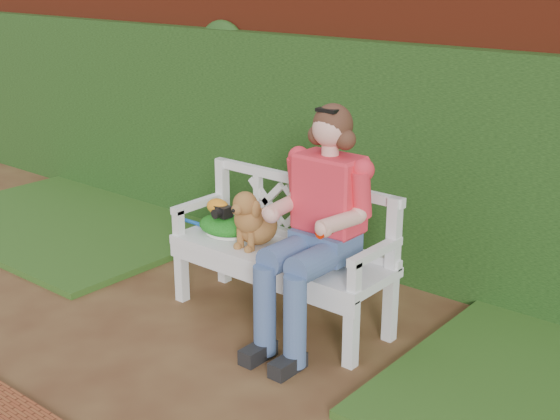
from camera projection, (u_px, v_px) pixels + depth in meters
The scene contains 11 objects.
ground at pixel (193, 345), 4.57m from camera, with size 60.00×60.00×0.00m, color #492818.
brick_wall at pixel (371, 119), 5.61m from camera, with size 10.00×0.30×2.20m, color maroon.
ivy_hedge at pixel (353, 157), 5.52m from camera, with size 10.00×0.18×1.70m, color #316122.
grass_left at pixel (78, 221), 6.67m from camera, with size 2.60×2.00×0.05m, color #1F3C14.
garden_bench at pixel (280, 285), 4.82m from camera, with size 1.58×0.60×0.48m, color white, non-canonical shape.
seated_woman at pixel (324, 226), 4.44m from camera, with size 0.61×0.82×1.45m, color #FA596A, non-canonical shape.
dog at pixel (255, 217), 4.78m from camera, with size 0.26×0.35×0.39m, color #AF6026, non-canonical shape.
tennis_racket at pixel (223, 232), 5.04m from camera, with size 0.58×0.24×0.03m, color silver, non-canonical shape.
green_bag at pixel (224, 225), 5.02m from camera, with size 0.38×0.29×0.13m, color #3B8B35, non-canonical shape.
camera_item at pixel (223, 211), 4.97m from camera, with size 0.11×0.08×0.07m, color black.
baseball_glove at pixel (218, 206), 5.01m from camera, with size 0.17×0.12×0.11m, color orange.
Camera 1 is at (3.01, -2.79, 2.23)m, focal length 48.00 mm.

